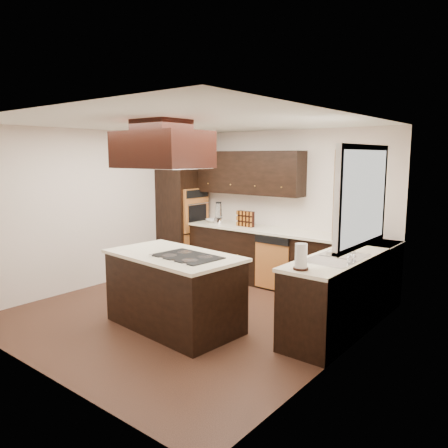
{
  "coord_description": "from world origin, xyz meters",
  "views": [
    {
      "loc": [
        3.85,
        -4.09,
        2.09
      ],
      "look_at": [
        0.1,
        0.6,
        1.15
      ],
      "focal_mm": 35.0,
      "sensor_mm": 36.0,
      "label": 1
    }
  ],
  "objects_px": {
    "island": "(174,292)",
    "oven_column": "(182,212)",
    "spice_rack": "(246,219)",
    "range_hood": "(162,150)"
  },
  "relations": [
    {
      "from": "oven_column",
      "to": "spice_rack",
      "type": "distance_m",
      "value": 1.41
    },
    {
      "from": "oven_column",
      "to": "island",
      "type": "height_order",
      "value": "oven_column"
    },
    {
      "from": "range_hood",
      "to": "spice_rack",
      "type": "distance_m",
      "value": 2.62
    },
    {
      "from": "oven_column",
      "to": "island",
      "type": "distance_m",
      "value": 2.96
    },
    {
      "from": "oven_column",
      "to": "range_hood",
      "type": "xyz_separation_m",
      "value": [
        1.88,
        -2.25,
        1.1
      ]
    },
    {
      "from": "island",
      "to": "oven_column",
      "type": "bearing_deg",
      "value": 136.72
    },
    {
      "from": "island",
      "to": "range_hood",
      "type": "relative_size",
      "value": 1.55
    },
    {
      "from": "oven_column",
      "to": "island",
      "type": "xyz_separation_m",
      "value": [
        1.94,
        -2.16,
        -0.62
      ]
    },
    {
      "from": "range_hood",
      "to": "spice_rack",
      "type": "relative_size",
      "value": 3.37
    },
    {
      "from": "oven_column",
      "to": "range_hood",
      "type": "distance_m",
      "value": 3.13
    }
  ]
}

